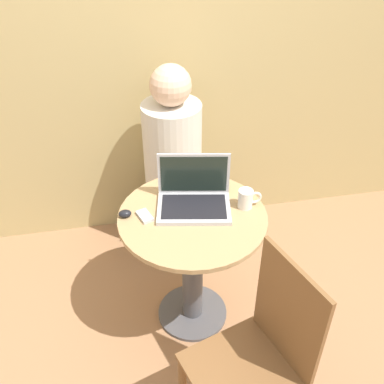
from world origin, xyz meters
name	(u,v)px	position (x,y,z in m)	size (l,w,h in m)	color
ground_plane	(192,313)	(0.00, 0.00, 0.00)	(12.00, 12.00, 0.00)	#9E704C
back_wall	(162,35)	(0.00, 0.90, 1.30)	(7.00, 0.05, 2.60)	tan
round_table	(193,249)	(0.00, 0.00, 0.51)	(0.72, 0.72, 0.73)	#4C4C51
laptop	(194,196)	(0.02, 0.08, 0.78)	(0.39, 0.30, 0.25)	#B7B7BC
cell_phone	(145,216)	(-0.22, 0.03, 0.74)	(0.08, 0.11, 0.02)	silver
computer_mouse	(125,214)	(-0.32, 0.05, 0.75)	(0.06, 0.05, 0.04)	black
coffee_cup	(246,199)	(0.27, 0.02, 0.78)	(0.12, 0.07, 0.10)	white
chair_empty	(258,359)	(0.14, -0.65, 0.49)	(0.50, 0.50, 0.95)	brown
person_seated	(173,172)	(0.01, 0.68, 0.52)	(0.37, 0.55, 1.23)	brown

